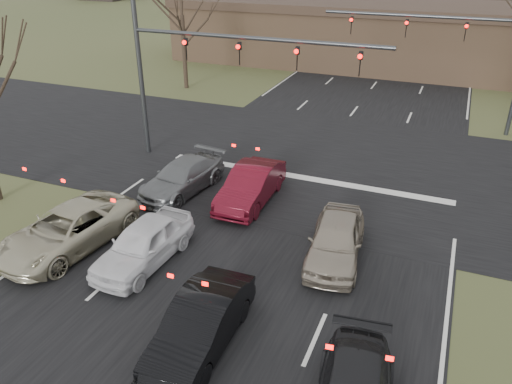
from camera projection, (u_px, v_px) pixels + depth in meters
ground at (149, 380)px, 12.63m from camera, size 360.00×360.00×0.00m
road_main at (417, 29)px, 62.15m from camera, size 14.00×300.00×0.02m
road_cross at (315, 162)px, 25.01m from camera, size 200.00×14.00×0.02m
building at (416, 37)px, 42.12m from camera, size 42.40×10.40×5.30m
mast_arm_near at (199, 60)px, 22.84m from camera, size 12.12×0.24×8.00m
mast_arm_far at (470, 41)px, 27.26m from camera, size 11.12×0.24×8.00m
car_silver_suv at (68, 229)px, 17.79m from camera, size 3.12×5.61×1.48m
car_white_sedan at (144, 244)px, 16.95m from camera, size 1.95×4.43×1.48m
car_black_hatch at (200, 324)px, 13.40m from camera, size 1.70×4.48×1.46m
car_grey_ahead at (182, 177)px, 21.85m from camera, size 2.54×4.93×1.37m
car_red_ahead at (251, 185)px, 20.92m from camera, size 1.72×4.68×1.53m
car_silver_ahead at (336, 240)px, 17.14m from camera, size 2.27×4.58×1.50m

